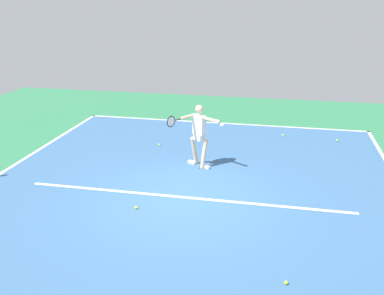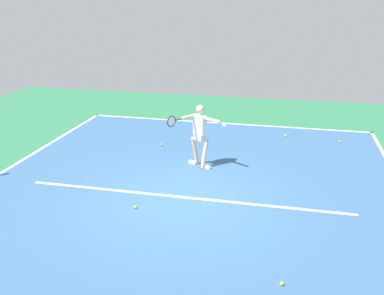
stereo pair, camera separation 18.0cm
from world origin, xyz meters
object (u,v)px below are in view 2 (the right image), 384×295
tennis_player (199,132)px  tennis_ball_near_service_line (135,207)px  tennis_ball_by_baseline (285,136)px  tennis_ball_near_player (282,284)px  tennis_ball_far_corner (340,141)px  tennis_ball_by_sideline (161,145)px

tennis_player → tennis_ball_near_service_line: (0.85, 2.73, -0.95)m
tennis_ball_by_baseline → tennis_ball_near_player: (-0.12, 7.91, 0.00)m
tennis_ball_far_corner → tennis_ball_by_sideline: same height
tennis_ball_by_baseline → tennis_ball_by_sideline: same height
tennis_ball_by_baseline → tennis_ball_near_service_line: size_ratio=1.00×
tennis_ball_far_corner → tennis_ball_by_baseline: bearing=-6.7°
tennis_player → tennis_ball_near_service_line: bearing=103.4°
tennis_player → tennis_ball_by_sideline: bearing=-12.5°
tennis_player → tennis_ball_by_sideline: (1.51, -1.41, -0.95)m
tennis_ball_by_baseline → tennis_ball_near_player: size_ratio=1.00×
tennis_ball_far_corner → tennis_ball_by_sideline: size_ratio=1.00×
tennis_player → tennis_ball_by_baseline: 4.01m
tennis_player → tennis_ball_by_baseline: tennis_player is taller
tennis_ball_near_player → tennis_ball_by_sideline: size_ratio=1.00×
tennis_ball_by_baseline → tennis_ball_near_service_line: 6.68m
tennis_ball_far_corner → tennis_ball_near_service_line: same height
tennis_ball_by_sideline → tennis_ball_far_corner: bearing=-163.8°
tennis_player → tennis_ball_far_corner: bearing=-112.2°
tennis_ball_near_player → tennis_ball_near_service_line: size_ratio=1.00×
tennis_ball_by_baseline → tennis_ball_far_corner: bearing=173.3°
tennis_ball_far_corner → tennis_player: bearing=37.2°
tennis_ball_far_corner → tennis_ball_by_sideline: 5.67m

